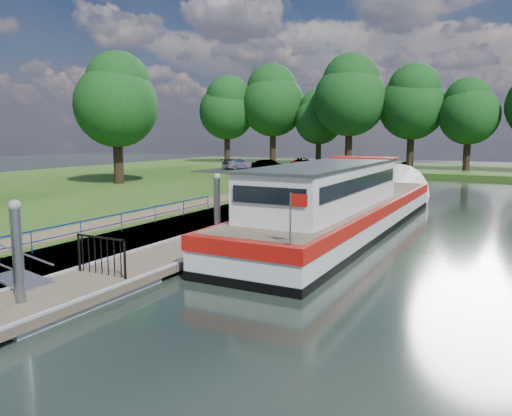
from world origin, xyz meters
The scene contains 17 objects.
ground centered at (0.00, 0.00, 0.00)m, with size 160.00×160.00×0.00m, color black.
riverbank centered at (-18.00, 15.00, 0.39)m, with size 32.00×90.00×0.78m, color #274A15.
bank_edge centered at (-2.55, 15.00, 0.39)m, with size 1.10×90.00×0.78m, color #473D2D.
footpath centered at (-4.40, 8.00, 0.80)m, with size 1.60×40.00×0.05m, color brown.
carpark centered at (-11.00, 38.00, 0.81)m, with size 14.00×12.00×0.06m, color black.
blue_fence centered at (-2.75, 3.00, 1.31)m, with size 0.04×18.04×0.72m.
pontoon centered at (0.00, 13.00, 0.18)m, with size 2.50×30.00×0.56m.
mooring_piles centered at (0.00, 13.00, 1.28)m, with size 0.30×27.30×3.55m.
gangway centered at (-1.85, 0.50, 0.63)m, with size 2.58×1.00×0.92m.
gate_panel centered at (0.00, 2.20, 1.15)m, with size 1.85×0.05×1.15m.
barge centered at (3.60, 14.36, 1.09)m, with size 4.36×21.15×4.78m.
horizon_trees centered at (-1.61, 48.68, 7.95)m, with size 54.38×10.03×12.87m.
bank_tree_a centered at (-15.99, 20.08, 7.02)m, with size 6.12×6.12×9.72m.
car_a centered at (-6.38, 37.09, 1.46)m, with size 1.48×3.69×1.26m, color #999999.
car_b centered at (-11.31, 35.85, 1.39)m, with size 1.17×3.37×1.11m, color #999999.
car_c centered at (-15.34, 36.94, 1.39)m, with size 1.55×3.82×1.11m, color #999999.
car_d centered at (-10.31, 41.44, 1.37)m, with size 1.79×3.87×1.08m, color #999999.
Camera 1 is at (10.63, -8.19, 4.51)m, focal length 35.00 mm.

